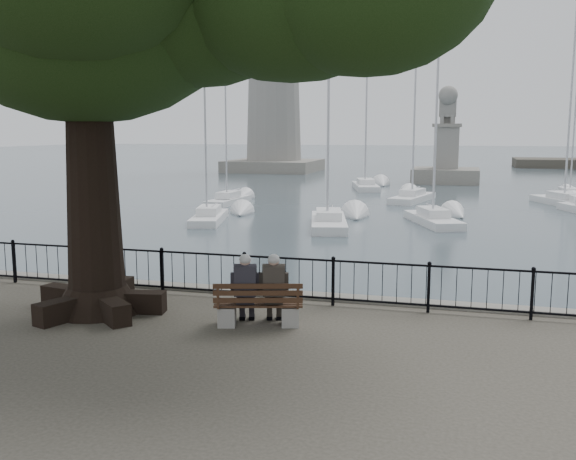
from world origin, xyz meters
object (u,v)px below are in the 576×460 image
(bench, at_px, (258,310))
(person_left, at_px, (246,292))
(person_right, at_px, (274,292))
(lighthouse, at_px, (274,58))
(lion_monument, at_px, (446,159))

(bench, bearing_deg, person_left, 173.94)
(person_right, height_order, lighthouse, lighthouse)
(person_left, distance_m, person_right, 0.54)
(person_left, bearing_deg, bench, -6.06)
(bench, height_order, lion_monument, lion_monument)
(lighthouse, relative_size, lion_monument, 3.53)
(bench, xyz_separation_m, lion_monument, (2.09, 49.24, 0.88))
(bench, relative_size, person_right, 1.25)
(person_left, height_order, person_right, same)
(bench, bearing_deg, person_right, 33.76)
(person_right, relative_size, lion_monument, 0.16)
(person_left, xyz_separation_m, lion_monument, (2.35, 49.21, 0.54))
(bench, height_order, person_right, person_right)
(lion_monument, bearing_deg, person_right, -92.14)
(person_left, distance_m, lighthouse, 64.78)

